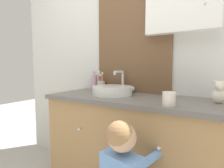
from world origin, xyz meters
name	(u,v)px	position (x,y,z in m)	size (l,w,h in m)	color
wall_back	(146,48)	(0.02, 0.62, 1.29)	(3.20, 0.18, 2.50)	silver
vanity_counter	(130,149)	(0.00, 0.33, 0.44)	(1.38, 0.54, 0.88)	#A37A4C
sink_basin	(113,90)	(-0.17, 0.35, 0.92)	(0.34, 0.39, 0.21)	white
toothbrush_holder	(101,85)	(-0.42, 0.53, 0.93)	(0.08, 0.08, 0.20)	beige
soap_dispenser	(94,82)	(-0.51, 0.54, 0.96)	(0.06, 0.06, 0.20)	#CCA3BC
teddy_bear	(219,93)	(0.60, 0.39, 0.95)	(0.08, 0.07, 0.15)	beige
drinking_cup	(169,99)	(0.35, 0.14, 0.92)	(0.08, 0.08, 0.09)	silver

